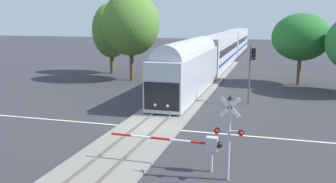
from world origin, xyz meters
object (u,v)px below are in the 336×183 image
Objects in this scene: crossing_gate_near at (199,144)px; crossing_signal_mast at (229,129)px; commuter_train at (221,49)px; traffic_signal_far_side at (251,65)px; oak_far_right at (301,37)px; oak_behind_train at (131,24)px; pine_left_background at (111,31)px.

crossing_signal_mast is (1.57, -0.80, 1.12)m from crossing_gate_near.
commuter_train reaches higher than crossing_signal_mast.
traffic_signal_far_side is (1.51, 15.59, 2.13)m from crossing_gate_near.
crossing_gate_near is at bearing -102.80° from oak_far_right.
oak_behind_train reaches higher than traffic_signal_far_side.
traffic_signal_far_side reaches higher than crossing_gate_near.
crossing_gate_near is 0.56× the size of oak_behind_train.
pine_left_background reaches higher than commuter_train.
oak_behind_train reaches higher than crossing_gate_near.
crossing_signal_mast is 36.19m from pine_left_background.
commuter_train is 25.75m from traffic_signal_far_side.
commuter_train is 12.83× the size of traffic_signal_far_side.
pine_left_background reaches higher than crossing_signal_mast.
crossing_signal_mast is at bearing -59.89° from oak_behind_train.
crossing_gate_near is 0.74× the size of oak_far_right.
crossing_gate_near is (4.66, -40.58, -1.33)m from commuter_train.
traffic_signal_far_side is at bearing 90.21° from crossing_signal_mast.
commuter_train reaches higher than traffic_signal_far_side.
crossing_gate_near is 1.43× the size of crossing_signal_mast.
oak_behind_train is (-8.53, -15.93, 4.06)m from commuter_train.
traffic_signal_far_side is 12.39m from oak_far_right.
oak_far_right is 19.49m from oak_behind_train.
pine_left_background reaches higher than traffic_signal_far_side.
traffic_signal_far_side is 0.66× the size of oak_far_right.
traffic_signal_far_side is 0.50× the size of oak_behind_train.
crossing_signal_mast is 0.52× the size of oak_far_right.
oak_far_right is 24.21m from pine_left_background.
pine_left_background is at bearing -140.21° from commuter_train.
commuter_train is 18.52m from oak_behind_train.
commuter_train is at bearing 128.31° from oak_far_right.
oak_far_right is 0.76× the size of oak_behind_train.
pine_left_background is at bearing 173.92° from oak_far_right.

